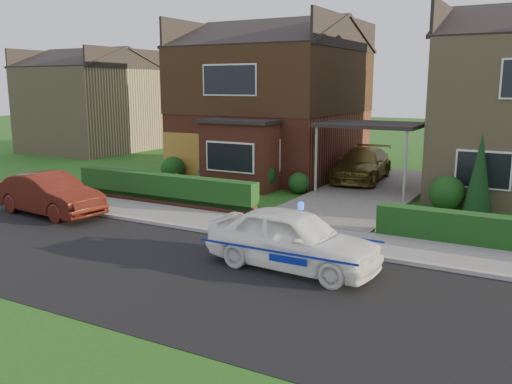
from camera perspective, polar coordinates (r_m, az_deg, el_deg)
The scene contains 22 objects.
ground at distance 12.12m, azimuth -4.20°, elevation -9.19°, with size 120.00×120.00×0.00m, color #1A4D14.
road at distance 12.12m, azimuth -4.20°, elevation -9.19°, with size 60.00×6.00×0.02m, color black.
kerb at distance 14.61m, azimuth 2.38°, elevation -5.32°, with size 60.00×0.16×0.12m, color #9E9993.
sidewalk at distance 15.53m, azimuth 4.13°, elevation -4.37°, with size 60.00×2.00×0.10m, color slate.
driveway at distance 21.82m, azimuth 11.81°, elevation 0.03°, with size 3.80×12.00×0.12m, color #666059.
house_left at distance 26.30m, azimuth 1.81°, elevation 10.38°, with size 7.50×9.53×7.25m.
carport_link at distance 21.43m, azimuth 12.05°, elevation 6.83°, with size 3.80×3.00×2.77m.
garage_door at distance 24.46m, azimuth -7.65°, elevation 3.72°, with size 2.20×0.10×2.10m, color olive.
dwarf_wall at distance 19.50m, azimuth -9.96°, elevation -0.88°, with size 7.70×0.25×0.36m, color brown.
hedge_left at distance 19.65m, azimuth -9.67°, elevation -1.31°, with size 7.50×0.55×0.90m, color #113614.
shrub_left_far at distance 24.32m, azimuth -8.75°, elevation 2.43°, with size 1.08×1.08×1.08m, color #113614.
shrub_left_mid at distance 21.69m, azimuth 0.37°, elevation 1.82°, with size 1.32×1.32×1.32m, color #113614.
shrub_left_near at distance 21.30m, azimuth 4.54°, elevation 0.95°, with size 0.84×0.84×0.84m, color #113614.
shrub_right_near at distance 19.46m, azimuth 19.46°, elevation -0.12°, with size 1.20×1.20×1.20m, color #113614.
conifer_a at distance 19.02m, azimuth 22.46°, elevation 1.56°, with size 0.90×0.90×2.60m, color black.
neighbour_left at distance 36.63m, azimuth -16.99°, elevation 8.27°, with size 6.50×7.00×5.20m, color #98825D.
police_car at distance 12.60m, azimuth 3.88°, elevation -5.00°, with size 3.81×4.25×1.58m.
driveway_car at distance 24.00m, azimuth 11.13°, elevation 2.88°, with size 1.92×4.73×1.37m, color brown.
street_car at distance 18.94m, azimuth -20.89°, elevation -0.28°, with size 4.12×1.44×1.36m, color #4E1810.
potted_plant_a at distance 22.87m, azimuth -5.83°, elevation 1.54°, with size 0.40×0.27×0.76m, color gray.
potted_plant_b at distance 22.38m, azimuth -8.53°, elevation 1.15°, with size 0.37×0.30×0.68m, color gray.
potted_plant_c at distance 21.50m, azimuth -7.09°, elevation 0.77°, with size 0.38×0.38×0.68m, color gray.
Camera 1 is at (6.26, -9.47, 4.24)m, focal length 38.00 mm.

